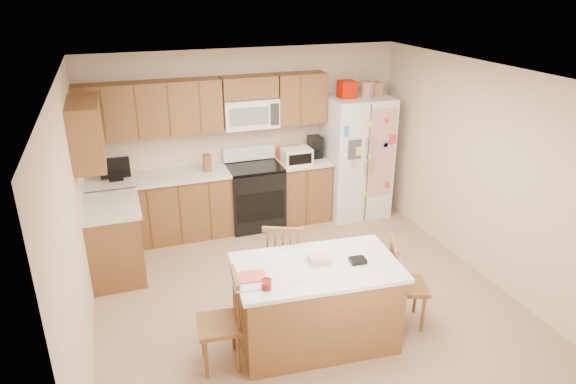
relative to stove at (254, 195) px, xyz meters
name	(u,v)px	position (x,y,z in m)	size (l,w,h in m)	color
ground	(301,294)	(0.00, -1.94, -0.47)	(4.50, 4.50, 0.00)	#8F684F
room_shell	(302,177)	(0.00, -1.94, 0.97)	(4.60, 4.60, 2.52)	beige
cabinetry	(185,177)	(-0.98, -0.15, 0.44)	(3.36, 1.56, 2.15)	brown
stove	(254,195)	(0.00, 0.00, 0.00)	(0.76, 0.65, 1.13)	black
refrigerator	(356,155)	(1.57, -0.06, 0.45)	(0.90, 0.79, 2.04)	white
island	(316,303)	(-0.15, -2.74, -0.04)	(1.66, 1.04, 0.94)	brown
windsor_chair_left	(222,323)	(-1.08, -2.77, -0.03)	(0.42, 0.44, 0.94)	brown
windsor_chair_back	(284,266)	(-0.24, -2.06, 0.01)	(0.58, 0.57, 1.02)	brown
windsor_chair_right	(405,285)	(0.82, -2.76, -0.02)	(0.50, 0.52, 0.96)	brown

